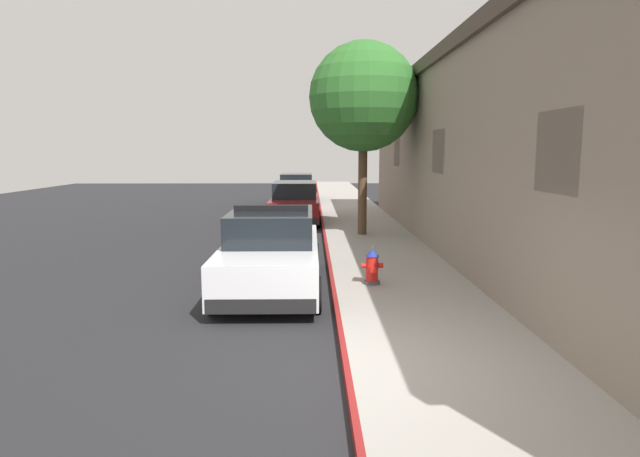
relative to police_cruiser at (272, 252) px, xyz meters
name	(u,v)px	position (x,y,z in m)	size (l,w,h in m)	color
ground_plane	(176,245)	(-3.35, 5.67, -0.84)	(32.10, 60.00, 0.20)	#232326
sidewalk_pavement	(371,239)	(2.65, 5.67, -0.67)	(2.75, 60.00, 0.14)	#9E9991
curb_painted_edge	(325,239)	(1.23, 5.67, -0.67)	(0.08, 60.00, 0.14)	maroon
storefront_building	(581,154)	(7.67, 2.99, 1.94)	(7.54, 23.79, 5.35)	gray
police_cruiser	(272,252)	(0.00, 0.00, 0.00)	(1.94, 4.84, 1.68)	white
parked_car_silver_ahead	(295,203)	(0.17, 10.28, 0.00)	(1.94, 4.84, 1.56)	maroon
parked_car_dark_far	(297,189)	(0.03, 18.02, 0.00)	(1.94, 4.84, 1.56)	black
fire_hydrant	(372,267)	(2.00, -0.28, -0.26)	(0.44, 0.40, 0.76)	#4C4C51
street_tree	(364,97)	(2.42, 6.17, 3.64)	(3.35, 3.35, 5.93)	brown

